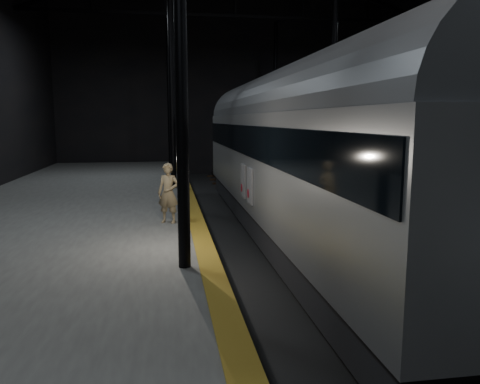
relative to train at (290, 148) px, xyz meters
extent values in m
plane|color=black|center=(0.00, -1.54, -3.17)|extent=(44.00, 44.00, 0.00)
cube|color=#4A4A48|center=(-7.50, -1.54, -2.67)|extent=(9.00, 43.80, 1.00)
cube|color=brown|center=(-3.25, -1.54, -2.17)|extent=(0.50, 43.80, 0.01)
cube|color=#3F3328|center=(-0.72, -1.54, -3.00)|extent=(0.08, 43.00, 0.14)
cube|color=#3F3328|center=(0.72, -1.54, -3.00)|extent=(0.08, 43.00, 0.14)
cube|color=black|center=(0.00, -1.54, -3.11)|extent=(2.40, 42.00, 0.12)
cylinder|color=black|center=(-3.80, -5.54, 2.83)|extent=(0.26, 0.26, 10.00)
cylinder|color=black|center=(-3.80, 6.46, 2.83)|extent=(0.26, 0.26, 10.00)
cylinder|color=black|center=(3.80, 6.46, 2.83)|extent=(0.26, 0.26, 10.00)
cylinder|color=black|center=(-3.80, 18.46, 2.83)|extent=(0.26, 0.26, 10.00)
cylinder|color=black|center=(3.80, 18.46, 2.83)|extent=(0.26, 0.26, 10.00)
cube|color=black|center=(0.00, 12.46, 6.83)|extent=(23.60, 0.15, 0.18)
cube|color=#A1A4A8|center=(0.00, 0.00, -0.46)|extent=(3.08, 21.26, 3.19)
cube|color=black|center=(0.00, 0.00, -2.46)|extent=(2.82, 20.83, 0.90)
cube|color=black|center=(0.00, 0.00, 0.28)|extent=(3.15, 20.94, 0.96)
cylinder|color=slate|center=(0.00, 0.00, 1.13)|extent=(3.02, 21.05, 3.02)
cube|color=black|center=(0.00, -7.44, -2.85)|extent=(1.91, 2.34, 0.37)
cube|color=black|center=(0.00, 7.44, -2.85)|extent=(1.91, 2.34, 0.37)
cube|color=silver|center=(-1.57, -1.06, -1.10)|extent=(0.04, 0.80, 1.12)
cube|color=silver|center=(-1.57, 0.21, -1.10)|extent=(0.04, 0.80, 1.12)
cylinder|color=maroon|center=(-1.59, -0.87, -1.36)|extent=(0.03, 0.28, 0.28)
cylinder|color=maroon|center=(-1.59, 0.40, -1.36)|extent=(0.03, 0.28, 0.28)
imported|color=#917C58|center=(-4.10, -1.11, -1.25)|extent=(0.79, 0.67, 1.83)
camera|label=1|loc=(-4.15, -15.27, 0.95)|focal=35.00mm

